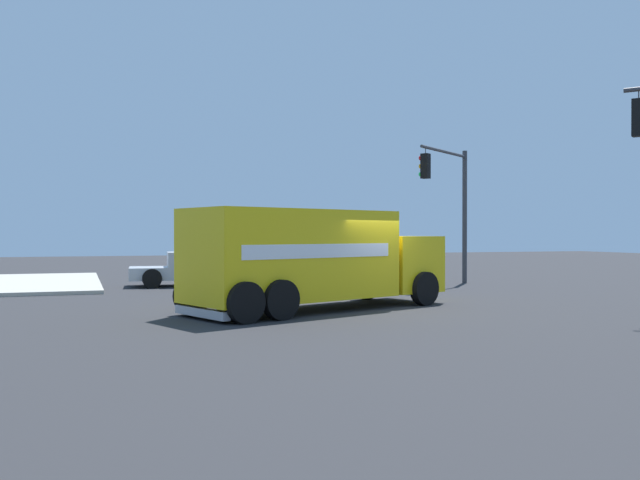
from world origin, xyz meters
The scene contains 4 objects.
ground_plane centered at (0.00, 0.00, 0.00)m, with size 100.00×100.00×0.00m, color #2B2B2D.
delivery_truck centered at (0.10, 1.84, 1.45)m, with size 5.21×8.28×2.77m.
traffic_light_secondary centered at (6.80, -6.50, 3.76)m, with size 2.67×3.56×5.69m.
pickup_silver centered at (10.09, 3.57, 0.73)m, with size 2.62×5.35×1.38m.
Camera 1 is at (-17.87, 8.01, 2.13)m, focal length 38.27 mm.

